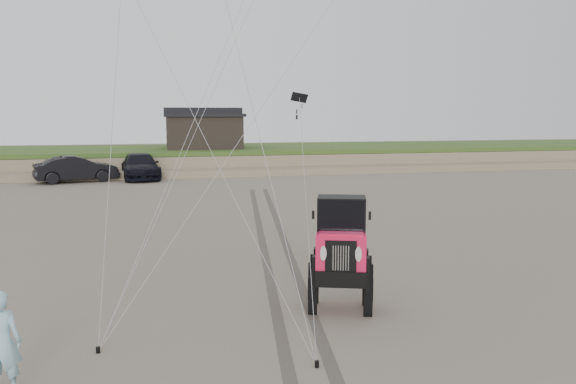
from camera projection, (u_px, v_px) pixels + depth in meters
name	position (u px, v px, depth m)	size (l,w,h in m)	color
ground	(259.00, 346.00, 10.99)	(160.00, 160.00, 0.00)	#6B6054
dune_ridge	(180.00, 159.00, 47.05)	(160.00, 14.25, 1.73)	#7A6B54
cabin	(204.00, 130.00, 46.69)	(6.40, 5.40, 3.35)	black
truck_b	(76.00, 169.00, 37.61)	(1.86, 5.34, 1.76)	black
truck_c	(140.00, 166.00, 39.60)	(2.47, 6.07, 1.76)	black
jeep	(341.00, 266.00, 12.84)	(2.44, 5.65, 2.11)	#EF194B
man	(1.00, 342.00, 9.00)	(0.63, 0.41, 1.73)	#8BC4D8
stake_main	(98.00, 350.00, 10.65)	(0.08, 0.08, 0.12)	black
stake_aux	(317.00, 364.00, 10.04)	(0.08, 0.08, 0.12)	black
tire_tracks	(275.00, 247.00, 19.15)	(5.22, 29.74, 0.01)	#4C443D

